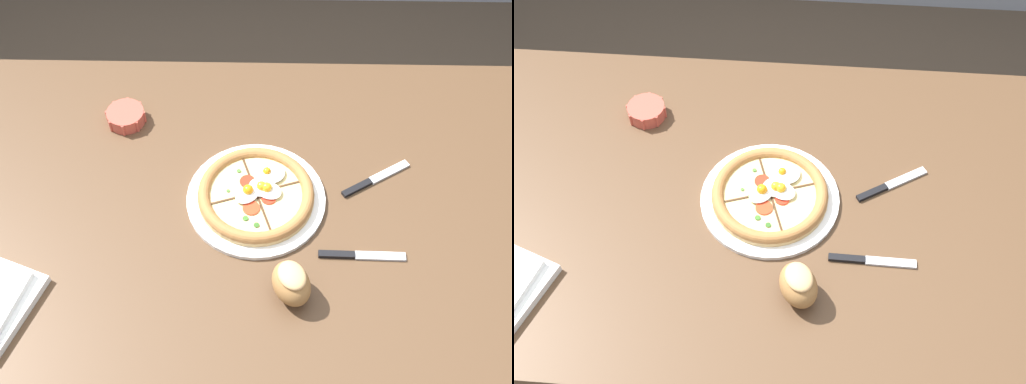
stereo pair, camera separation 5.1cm
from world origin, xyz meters
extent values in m
plane|color=brown|center=(0.00, 0.00, 0.00)|extent=(12.00, 12.00, 0.00)
cube|color=#513823|center=(0.00, 0.00, 0.73)|extent=(1.49, 0.95, 0.03)
cube|color=#513823|center=(-0.69, 0.42, 0.36)|extent=(0.06, 0.06, 0.71)
cube|color=#513823|center=(0.69, 0.42, 0.36)|extent=(0.06, 0.06, 0.71)
cylinder|color=white|center=(0.03, 0.00, 0.75)|extent=(0.33, 0.33, 0.01)
cylinder|color=tan|center=(0.03, 0.00, 0.76)|extent=(0.27, 0.27, 0.01)
cylinder|color=#E0CC84|center=(0.03, 0.00, 0.77)|extent=(0.23, 0.23, 0.00)
torus|color=#A36B38|center=(0.03, 0.00, 0.77)|extent=(0.27, 0.27, 0.03)
cube|color=#472D19|center=(-0.02, -0.02, 0.77)|extent=(0.11, 0.04, 0.00)
cube|color=#472D19|center=(0.05, -0.05, 0.77)|extent=(0.04, 0.11, 0.00)
cube|color=#472D19|center=(0.09, 0.02, 0.77)|extent=(0.11, 0.04, 0.00)
cube|color=#472D19|center=(0.02, 0.06, 0.77)|extent=(0.04, 0.11, 0.00)
cylinder|color=red|center=(0.06, -0.01, 0.77)|extent=(0.03, 0.03, 0.00)
cylinder|color=red|center=(0.02, -0.04, 0.77)|extent=(0.04, 0.04, 0.00)
cylinder|color=red|center=(0.06, 0.04, 0.77)|extent=(0.04, 0.04, 0.00)
cylinder|color=red|center=(0.01, 0.03, 0.77)|extent=(0.04, 0.04, 0.00)
ellipsoid|color=white|center=(0.01, -0.01, 0.78)|extent=(0.07, 0.07, 0.01)
sphere|color=orange|center=(0.02, 0.00, 0.79)|extent=(0.03, 0.03, 0.03)
ellipsoid|color=white|center=(0.07, 0.06, 0.78)|extent=(0.08, 0.07, 0.01)
sphere|color=orange|center=(0.06, 0.06, 0.78)|extent=(0.02, 0.02, 0.02)
ellipsoid|color=white|center=(0.06, 0.01, 0.78)|extent=(0.08, 0.08, 0.01)
sphere|color=#F4AD1E|center=(0.06, 0.01, 0.79)|extent=(0.02, 0.02, 0.02)
ellipsoid|color=white|center=(0.05, 0.02, 0.78)|extent=(0.08, 0.08, 0.01)
sphere|color=#F4AD1E|center=(0.05, 0.01, 0.79)|extent=(0.02, 0.02, 0.02)
cylinder|color=#477A2D|center=(0.04, 0.00, 0.77)|extent=(0.02, 0.02, 0.00)
cylinder|color=#477A2D|center=(-0.03, 0.01, 0.77)|extent=(0.01, 0.01, 0.00)
cylinder|color=#477A2D|center=(-0.01, -0.01, 0.77)|extent=(0.02, 0.02, 0.00)
cylinder|color=#477A2D|center=(-0.01, 0.07, 0.77)|extent=(0.01, 0.01, 0.00)
cylinder|color=#2D5B1E|center=(0.04, -0.09, 0.77)|extent=(0.01, 0.01, 0.00)
cylinder|color=#386B23|center=(0.01, -0.07, 0.77)|extent=(0.01, 0.01, 0.00)
cylinder|color=#477A2D|center=(0.02, 0.03, 0.77)|extent=(0.01, 0.01, 0.00)
cylinder|color=#C64C3D|center=(-0.31, 0.25, 0.76)|extent=(0.10, 0.10, 0.04)
cylinder|color=gold|center=(-0.31, 0.25, 0.77)|extent=(0.08, 0.08, 0.02)
cylinder|color=#C64C3D|center=(-0.26, 0.25, 0.76)|extent=(0.01, 0.01, 0.03)
cylinder|color=#C64C3D|center=(-0.27, 0.28, 0.76)|extent=(0.01, 0.01, 0.03)
cylinder|color=#C64C3D|center=(-0.31, 0.29, 0.76)|extent=(0.01, 0.01, 0.03)
cylinder|color=#C64C3D|center=(-0.34, 0.28, 0.76)|extent=(0.01, 0.01, 0.03)
cylinder|color=#C64C3D|center=(-0.36, 0.25, 0.76)|extent=(0.01, 0.01, 0.03)
cylinder|color=#C64C3D|center=(-0.34, 0.21, 0.76)|extent=(0.01, 0.01, 0.03)
cylinder|color=#C64C3D|center=(-0.31, 0.20, 0.76)|extent=(0.01, 0.01, 0.03)
cylinder|color=#C64C3D|center=(-0.27, 0.21, 0.76)|extent=(0.01, 0.01, 0.03)
ellipsoid|color=#A3703D|center=(0.11, -0.24, 0.79)|extent=(0.11, 0.13, 0.09)
ellipsoid|color=tan|center=(0.11, -0.24, 0.82)|extent=(0.08, 0.09, 0.03)
cube|color=silver|center=(0.31, -0.15, 0.75)|extent=(0.11, 0.02, 0.01)
cube|color=black|center=(0.22, -0.15, 0.75)|extent=(0.08, 0.02, 0.01)
cube|color=silver|center=(0.36, 0.09, 0.75)|extent=(0.11, 0.08, 0.01)
cube|color=black|center=(0.28, 0.04, 0.75)|extent=(0.08, 0.06, 0.01)
camera|label=1|loc=(0.05, -0.88, 1.99)|focal=45.00mm
camera|label=2|loc=(0.10, -0.88, 1.99)|focal=45.00mm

